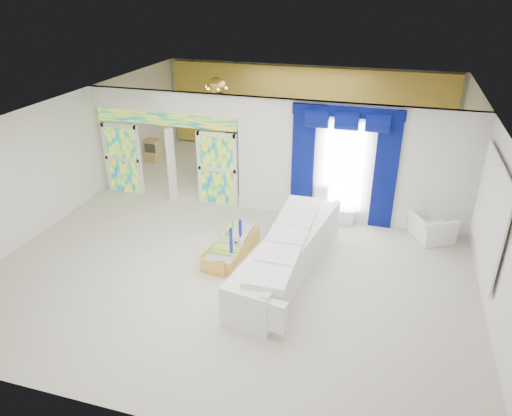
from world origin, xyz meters
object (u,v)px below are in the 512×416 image
(coffee_table, at_px, (232,248))
(console_table, at_px, (331,215))
(armchair, at_px, (430,226))
(white_sofa, at_px, (288,256))
(grand_piano, at_px, (243,156))

(coffee_table, relative_size, console_table, 1.56)
(armchair, bearing_deg, white_sofa, 103.27)
(coffee_table, xyz_separation_m, armchair, (4.24, 2.10, 0.13))
(coffee_table, height_order, grand_piano, grand_piano)
(white_sofa, bearing_deg, grand_piano, 126.13)
(console_table, relative_size, grand_piano, 0.54)
(coffee_table, distance_m, console_table, 2.97)
(coffee_table, xyz_separation_m, console_table, (1.88, 2.30, -0.01))
(grand_piano, bearing_deg, white_sofa, -66.01)
(coffee_table, bearing_deg, grand_piano, 105.13)
(coffee_table, bearing_deg, armchair, 26.33)
(white_sofa, distance_m, armchair, 3.75)
(coffee_table, distance_m, grand_piano, 5.14)
(white_sofa, distance_m, grand_piano, 5.90)
(white_sofa, bearing_deg, armchair, 48.72)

